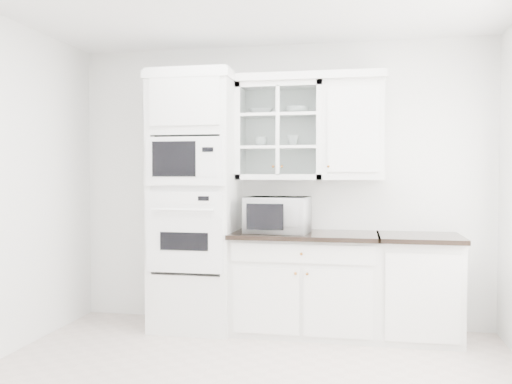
# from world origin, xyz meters

# --- Properties ---
(room_shell) EXTENTS (4.00, 3.50, 2.70)m
(room_shell) POSITION_xyz_m (0.00, 0.43, 1.78)
(room_shell) COLOR white
(room_shell) RESTS_ON ground
(oven_column) EXTENTS (0.76, 0.68, 2.40)m
(oven_column) POSITION_xyz_m (-0.75, 1.42, 1.20)
(oven_column) COLOR white
(oven_column) RESTS_ON ground
(base_cabinet_run) EXTENTS (1.32, 0.67, 0.92)m
(base_cabinet_run) POSITION_xyz_m (0.28, 1.45, 0.46)
(base_cabinet_run) COLOR white
(base_cabinet_run) RESTS_ON ground
(extra_base_cabinet) EXTENTS (0.72, 0.67, 0.92)m
(extra_base_cabinet) POSITION_xyz_m (1.28, 1.45, 0.46)
(extra_base_cabinet) COLOR white
(extra_base_cabinet) RESTS_ON ground
(upper_cabinet_glass) EXTENTS (0.80, 0.33, 0.90)m
(upper_cabinet_glass) POSITION_xyz_m (0.03, 1.58, 1.85)
(upper_cabinet_glass) COLOR white
(upper_cabinet_glass) RESTS_ON room_shell
(upper_cabinet_solid) EXTENTS (0.55, 0.33, 0.90)m
(upper_cabinet_solid) POSITION_xyz_m (0.71, 1.58, 1.85)
(upper_cabinet_solid) COLOR white
(upper_cabinet_solid) RESTS_ON room_shell
(crown_molding) EXTENTS (2.14, 0.38, 0.07)m
(crown_molding) POSITION_xyz_m (-0.07, 1.56, 2.33)
(crown_molding) COLOR white
(crown_molding) RESTS_ON room_shell
(countertop_microwave) EXTENTS (0.59, 0.51, 0.33)m
(countertop_microwave) POSITION_xyz_m (0.04, 1.40, 1.08)
(countertop_microwave) COLOR white
(countertop_microwave) RESTS_ON base_cabinet_run
(bowl_a) EXTENTS (0.29, 0.29, 0.06)m
(bowl_a) POSITION_xyz_m (-0.16, 1.58, 2.04)
(bowl_a) COLOR white
(bowl_a) RESTS_ON upper_cabinet_glass
(bowl_b) EXTENTS (0.26, 0.26, 0.07)m
(bowl_b) POSITION_xyz_m (0.19, 1.58, 2.04)
(bowl_b) COLOR white
(bowl_b) RESTS_ON upper_cabinet_glass
(cup_a) EXTENTS (0.14, 0.14, 0.09)m
(cup_a) POSITION_xyz_m (-0.15, 1.57, 1.76)
(cup_a) COLOR white
(cup_a) RESTS_ON upper_cabinet_glass
(cup_b) EXTENTS (0.14, 0.14, 0.11)m
(cup_b) POSITION_xyz_m (0.15, 1.58, 1.76)
(cup_b) COLOR white
(cup_b) RESTS_ON upper_cabinet_glass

